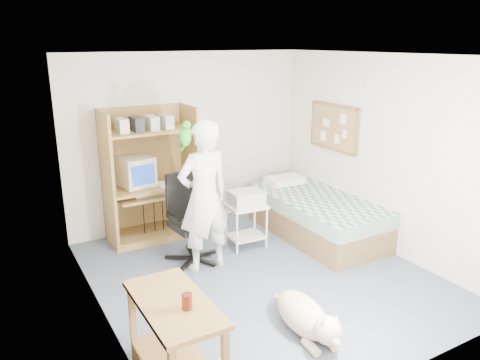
{
  "coord_description": "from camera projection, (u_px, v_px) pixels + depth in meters",
  "views": [
    {
      "loc": [
        -2.66,
        -4.16,
        2.65
      ],
      "look_at": [
        -0.02,
        0.46,
        1.05
      ],
      "focal_mm": 35.0,
      "sensor_mm": 36.0,
      "label": 1
    }
  ],
  "objects": [
    {
      "name": "parrot",
      "position": [
        185.0,
        135.0,
        5.11
      ],
      "size": [
        0.13,
        0.23,
        0.36
      ],
      "rotation": [
        0.0,
        0.0,
        0.09
      ],
      "color": "#168413",
      "rests_on": "person"
    },
    {
      "name": "crt_monitor",
      "position": [
        136.0,
        171.0,
        6.23
      ],
      "size": [
        0.48,
        0.5,
        0.39
      ],
      "rotation": [
        0.0,
        0.0,
        0.17
      ],
      "color": "beige",
      "rests_on": "computer_hutch"
    },
    {
      "name": "wall_right",
      "position": [
        381.0,
        154.0,
        5.98
      ],
      "size": [
        0.02,
        4.0,
        2.5
      ],
      "primitive_type": "cube",
      "color": "beige",
      "rests_on": "floor"
    },
    {
      "name": "ceiling",
      "position": [
        264.0,
        55.0,
        4.77
      ],
      "size": [
        3.6,
        4.0,
        0.02
      ],
      "primitive_type": "cube",
      "color": "white",
      "rests_on": "wall_back"
    },
    {
      "name": "side_desk",
      "position": [
        175.0,
        331.0,
        3.61
      ],
      "size": [
        0.5,
        1.0,
        0.75
      ],
      "color": "brown",
      "rests_on": "floor"
    },
    {
      "name": "office_chair",
      "position": [
        190.0,
        230.0,
        5.79
      ],
      "size": [
        0.61,
        0.61,
        1.09
      ],
      "rotation": [
        0.0,
        0.0,
        0.09
      ],
      "color": "black",
      "rests_on": "floor"
    },
    {
      "name": "computer_hutch",
      "position": [
        150.0,
        180.0,
        6.36
      ],
      "size": [
        1.2,
        0.63,
        1.8
      ],
      "color": "olive",
      "rests_on": "floor"
    },
    {
      "name": "pencil_cup",
      "position": [
        174.0,
        178.0,
        6.43
      ],
      "size": [
        0.08,
        0.08,
        0.12
      ],
      "primitive_type": "cylinder",
      "color": "gold",
      "rests_on": "computer_hutch"
    },
    {
      "name": "floor",
      "position": [
        261.0,
        275.0,
        5.48
      ],
      "size": [
        4.0,
        4.0,
        0.0
      ],
      "primitive_type": "plane",
      "color": "#424D5A",
      "rests_on": "ground"
    },
    {
      "name": "printer_cart",
      "position": [
        246.0,
        219.0,
        6.14
      ],
      "size": [
        0.51,
        0.42,
        0.59
      ],
      "rotation": [
        0.0,
        0.0,
        -0.06
      ],
      "color": "silver",
      "rests_on": "floor"
    },
    {
      "name": "corkboard",
      "position": [
        334.0,
        128.0,
        6.66
      ],
      "size": [
        0.04,
        0.94,
        0.66
      ],
      "color": "olive",
      "rests_on": "wall_right"
    },
    {
      "name": "wall_back",
      "position": [
        189.0,
        140.0,
        6.79
      ],
      "size": [
        3.6,
        0.02,
        2.5
      ],
      "primitive_type": "cube",
      "color": "beige",
      "rests_on": "floor"
    },
    {
      "name": "dog",
      "position": [
        306.0,
        316.0,
        4.35
      ],
      "size": [
        0.42,
        1.1,
        0.41
      ],
      "rotation": [
        0.0,
        0.0,
        -0.1
      ],
      "color": "beige",
      "rests_on": "floor"
    },
    {
      "name": "wall_left",
      "position": [
        96.0,
        199.0,
        4.27
      ],
      "size": [
        0.02,
        4.0,
        2.5
      ],
      "primitive_type": "cube",
      "color": "beige",
      "rests_on": "floor"
    },
    {
      "name": "person",
      "position": [
        204.0,
        197.0,
        5.41
      ],
      "size": [
        0.7,
        0.49,
        1.8
      ],
      "primitive_type": "imported",
      "rotation": [
        0.0,
        0.0,
        3.24
      ],
      "color": "white",
      "rests_on": "floor"
    },
    {
      "name": "drink_glass",
      "position": [
        187.0,
        301.0,
        3.42
      ],
      "size": [
        0.08,
        0.08,
        0.12
      ],
      "primitive_type": "cylinder",
      "color": "#3F160A",
      "rests_on": "side_desk"
    },
    {
      "name": "bed",
      "position": [
        316.0,
        216.0,
        6.53
      ],
      "size": [
        1.02,
        2.02,
        0.66
      ],
      "color": "brown",
      "rests_on": "floor"
    },
    {
      "name": "printer",
      "position": [
        246.0,
        198.0,
        6.06
      ],
      "size": [
        0.44,
        0.34,
        0.18
      ],
      "primitive_type": "cube",
      "rotation": [
        0.0,
        0.0,
        -0.06
      ],
      "color": "beige",
      "rests_on": "printer_cart"
    },
    {
      "name": "keyboard",
      "position": [
        151.0,
        194.0,
        6.25
      ],
      "size": [
        0.45,
        0.17,
        0.03
      ],
      "primitive_type": "cube",
      "rotation": [
        0.0,
        0.0,
        -0.03
      ],
      "color": "beige",
      "rests_on": "computer_hutch"
    }
  ]
}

